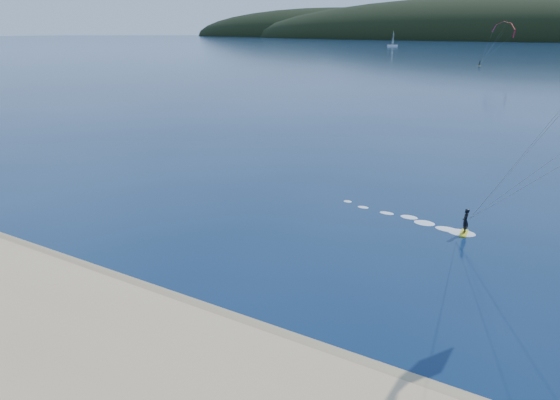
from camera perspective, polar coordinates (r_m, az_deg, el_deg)
name	(u,v)px	position (r m, az deg, el deg)	size (l,w,h in m)	color
ground	(105,352)	(25.71, -18.81, -15.58)	(1800.00, 1800.00, 0.00)	#081C3E
wet_sand	(173,307)	(28.21, -11.73, -11.54)	(220.00, 2.50, 0.10)	#997959
kitesurfer_far	(503,33)	(213.91, 23.43, 16.56)	(12.34, 5.24, 15.07)	yellow
sailboat	(393,45)	(431.71, 12.34, 16.38)	(8.36, 5.56, 11.67)	white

